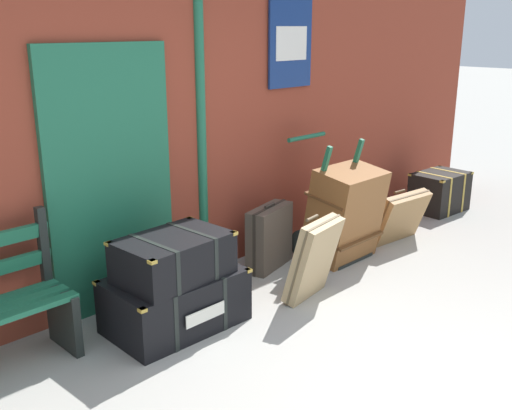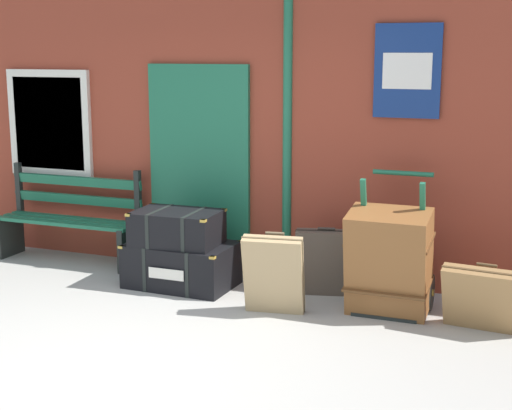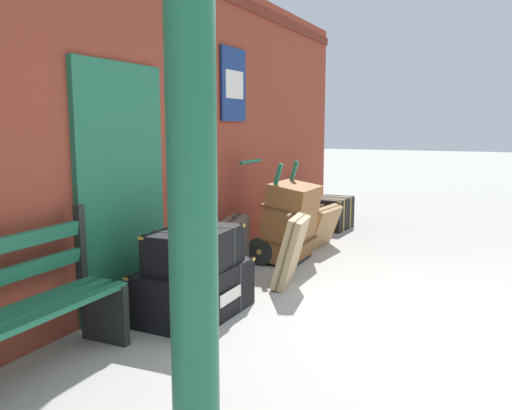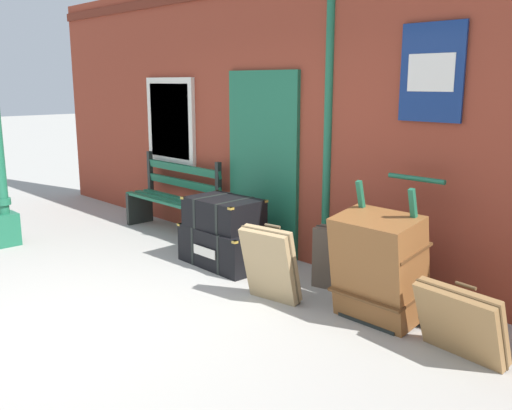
{
  "view_description": "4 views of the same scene",
  "coord_description": "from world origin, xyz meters",
  "px_view_note": "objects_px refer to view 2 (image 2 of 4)",
  "views": [
    {
      "loc": [
        -2.88,
        -1.53,
        2.21
      ],
      "look_at": [
        0.47,
        1.79,
        0.78
      ],
      "focal_mm": 41.63,
      "sensor_mm": 36.0,
      "label": 1
    },
    {
      "loc": [
        2.82,
        -4.45,
        2.22
      ],
      "look_at": [
        0.32,
        1.92,
        0.82
      ],
      "focal_mm": 52.9,
      "sensor_mm": 36.0,
      "label": 2
    },
    {
      "loc": [
        -4.1,
        -0.48,
        1.59
      ],
      "look_at": [
        0.77,
        1.76,
        0.78
      ],
      "focal_mm": 37.53,
      "sensor_mm": 36.0,
      "label": 3
    },
    {
      "loc": [
        4.15,
        -2.1,
        1.97
      ],
      "look_at": [
        -0.01,
        1.85,
        0.72
      ],
      "focal_mm": 39.65,
      "sensor_mm": 36.0,
      "label": 4
    }
  ],
  "objects_px": {
    "platform_bench": "(70,220)",
    "suitcase_caramel": "(274,275)",
    "steamer_trunk_middle": "(177,228)",
    "suitcase_oxblood": "(484,299)",
    "suitcase_cream": "(326,262)",
    "steamer_trunk_base": "(182,264)",
    "porters_trolley": "(392,278)",
    "large_brown_trunk": "(389,262)"
  },
  "relations": [
    {
      "from": "platform_bench",
      "to": "porters_trolley",
      "type": "height_order",
      "value": "porters_trolley"
    },
    {
      "from": "steamer_trunk_middle",
      "to": "large_brown_trunk",
      "type": "xyz_separation_m",
      "value": [
        2.04,
        -0.05,
        -0.11
      ]
    },
    {
      "from": "steamer_trunk_middle",
      "to": "suitcase_cream",
      "type": "relative_size",
      "value": 1.31
    },
    {
      "from": "steamer_trunk_middle",
      "to": "porters_trolley",
      "type": "relative_size",
      "value": 0.71
    },
    {
      "from": "porters_trolley",
      "to": "steamer_trunk_base",
      "type": "bearing_deg",
      "value": -177.24
    },
    {
      "from": "steamer_trunk_base",
      "to": "porters_trolley",
      "type": "bearing_deg",
      "value": 2.76
    },
    {
      "from": "steamer_trunk_middle",
      "to": "suitcase_cream",
      "type": "bearing_deg",
      "value": 13.45
    },
    {
      "from": "steamer_trunk_middle",
      "to": "porters_trolley",
      "type": "xyz_separation_m",
      "value": [
        2.04,
        0.13,
        -0.31
      ]
    },
    {
      "from": "large_brown_trunk",
      "to": "suitcase_cream",
      "type": "xyz_separation_m",
      "value": [
        -0.66,
        0.38,
        -0.17
      ]
    },
    {
      "from": "suitcase_cream",
      "to": "suitcase_oxblood",
      "type": "bearing_deg",
      "value": -19.39
    },
    {
      "from": "suitcase_caramel",
      "to": "large_brown_trunk",
      "type": "bearing_deg",
      "value": 21.48
    },
    {
      "from": "porters_trolley",
      "to": "steamer_trunk_middle",
      "type": "bearing_deg",
      "value": -176.38
    },
    {
      "from": "platform_bench",
      "to": "suitcase_caramel",
      "type": "height_order",
      "value": "platform_bench"
    },
    {
      "from": "platform_bench",
      "to": "suitcase_caramel",
      "type": "distance_m",
      "value": 2.74
    },
    {
      "from": "porters_trolley",
      "to": "suitcase_oxblood",
      "type": "height_order",
      "value": "porters_trolley"
    },
    {
      "from": "steamer_trunk_middle",
      "to": "suitcase_oxblood",
      "type": "bearing_deg",
      "value": -3.77
    },
    {
      "from": "suitcase_caramel",
      "to": "suitcase_oxblood",
      "type": "distance_m",
      "value": 1.73
    },
    {
      "from": "porters_trolley",
      "to": "suitcase_caramel",
      "type": "bearing_deg",
      "value": -149.46
    },
    {
      "from": "steamer_trunk_middle",
      "to": "porters_trolley",
      "type": "height_order",
      "value": "porters_trolley"
    },
    {
      "from": "platform_bench",
      "to": "suitcase_cream",
      "type": "height_order",
      "value": "platform_bench"
    },
    {
      "from": "large_brown_trunk",
      "to": "suitcase_cream",
      "type": "bearing_deg",
      "value": 150.26
    },
    {
      "from": "porters_trolley",
      "to": "large_brown_trunk",
      "type": "relative_size",
      "value": 1.26
    },
    {
      "from": "platform_bench",
      "to": "steamer_trunk_base",
      "type": "xyz_separation_m",
      "value": [
        1.51,
        -0.36,
        -0.23
      ]
    },
    {
      "from": "large_brown_trunk",
      "to": "suitcase_caramel",
      "type": "height_order",
      "value": "large_brown_trunk"
    },
    {
      "from": "steamer_trunk_middle",
      "to": "suitcase_oxblood",
      "type": "xyz_separation_m",
      "value": [
        2.84,
        -0.19,
        -0.3
      ]
    },
    {
      "from": "platform_bench",
      "to": "suitcase_oxblood",
      "type": "relative_size",
      "value": 2.35
    },
    {
      "from": "steamer_trunk_middle",
      "to": "suitcase_oxblood",
      "type": "height_order",
      "value": "steamer_trunk_middle"
    },
    {
      "from": "steamer_trunk_base",
      "to": "porters_trolley",
      "type": "height_order",
      "value": "porters_trolley"
    },
    {
      "from": "suitcase_caramel",
      "to": "platform_bench",
      "type": "bearing_deg",
      "value": 162.95
    },
    {
      "from": "platform_bench",
      "to": "steamer_trunk_base",
      "type": "height_order",
      "value": "platform_bench"
    },
    {
      "from": "large_brown_trunk",
      "to": "platform_bench",
      "type": "bearing_deg",
      "value": 172.82
    },
    {
      "from": "suitcase_caramel",
      "to": "suitcase_cream",
      "type": "height_order",
      "value": "suitcase_caramel"
    },
    {
      "from": "suitcase_caramel",
      "to": "suitcase_oxblood",
      "type": "xyz_separation_m",
      "value": [
        1.72,
        0.22,
        -0.08
      ]
    },
    {
      "from": "suitcase_caramel",
      "to": "suitcase_oxblood",
      "type": "bearing_deg",
      "value": 7.34
    },
    {
      "from": "steamer_trunk_middle",
      "to": "suitcase_caramel",
      "type": "relative_size",
      "value": 1.15
    },
    {
      "from": "platform_bench",
      "to": "suitcase_caramel",
      "type": "xyz_separation_m",
      "value": [
        2.62,
        -0.8,
        -0.09
      ]
    },
    {
      "from": "steamer_trunk_middle",
      "to": "large_brown_trunk",
      "type": "relative_size",
      "value": 0.89
    },
    {
      "from": "large_brown_trunk",
      "to": "suitcase_caramel",
      "type": "xyz_separation_m",
      "value": [
        -0.91,
        -0.36,
        -0.11
      ]
    },
    {
      "from": "porters_trolley",
      "to": "suitcase_oxblood",
      "type": "bearing_deg",
      "value": -21.48
    },
    {
      "from": "suitcase_caramel",
      "to": "suitcase_cream",
      "type": "bearing_deg",
      "value": 71.42
    },
    {
      "from": "steamer_trunk_base",
      "to": "steamer_trunk_middle",
      "type": "xyz_separation_m",
      "value": [
        -0.02,
        -0.03,
        0.37
      ]
    },
    {
      "from": "steamer_trunk_base",
      "to": "porters_trolley",
      "type": "xyz_separation_m",
      "value": [
        2.02,
        0.1,
        0.06
      ]
    }
  ]
}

